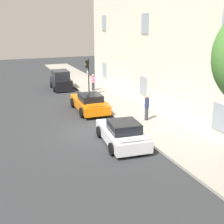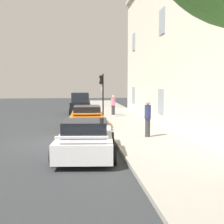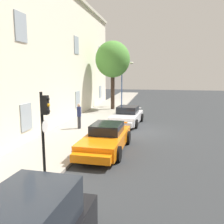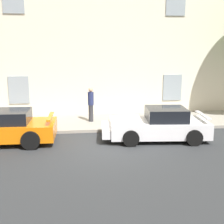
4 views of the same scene
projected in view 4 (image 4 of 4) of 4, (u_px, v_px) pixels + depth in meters
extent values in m
plane|color=#2B2D30|center=(110.00, 148.00, 11.94)|extent=(80.00, 80.00, 0.00)
cube|color=gray|center=(101.00, 122.00, 15.83)|extent=(60.00, 3.46, 0.14)
cube|color=beige|center=(94.00, 26.00, 18.83)|extent=(32.65, 4.89, 10.33)
cube|color=#8C99A3|center=(19.00, 90.00, 16.63)|extent=(1.10, 0.06, 1.50)
cube|color=#8C99A3|center=(172.00, 87.00, 17.70)|extent=(1.10, 0.06, 1.50)
cube|color=#8C99A3|center=(176.00, 1.00, 16.71)|extent=(1.10, 0.06, 1.50)
cube|color=black|center=(6.00, 117.00, 12.37)|extent=(1.88, 1.57, 0.50)
cube|color=orange|center=(50.00, 116.00, 12.54)|extent=(0.21, 1.61, 0.06)
cylinder|color=black|center=(31.00, 140.00, 11.71)|extent=(0.74, 0.26, 0.73)
cylinder|color=black|center=(38.00, 128.00, 13.55)|extent=(0.74, 0.26, 0.73)
cube|color=white|center=(158.00, 128.00, 13.04)|extent=(4.28, 2.29, 0.64)
cube|color=black|center=(166.00, 114.00, 12.93)|extent=(1.78, 1.68, 0.54)
cube|color=white|center=(116.00, 130.00, 13.00)|extent=(1.39, 1.87, 0.35)
cube|color=white|center=(203.00, 115.00, 12.99)|extent=(0.31, 1.64, 0.06)
cylinder|color=black|center=(131.00, 138.00, 12.10)|extent=(0.68, 0.30, 0.66)
cylinder|color=black|center=(127.00, 126.00, 13.97)|extent=(0.68, 0.30, 0.66)
cylinder|color=black|center=(194.00, 138.00, 12.18)|extent=(0.68, 0.30, 0.66)
cylinder|color=black|center=(182.00, 126.00, 14.05)|extent=(0.68, 0.30, 0.66)
cylinder|color=#333338|center=(91.00, 113.00, 15.61)|extent=(0.24, 0.24, 0.86)
cylinder|color=navy|center=(91.00, 99.00, 15.46)|extent=(0.30, 0.30, 0.66)
sphere|color=tan|center=(91.00, 90.00, 15.36)|extent=(0.22, 0.22, 0.22)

